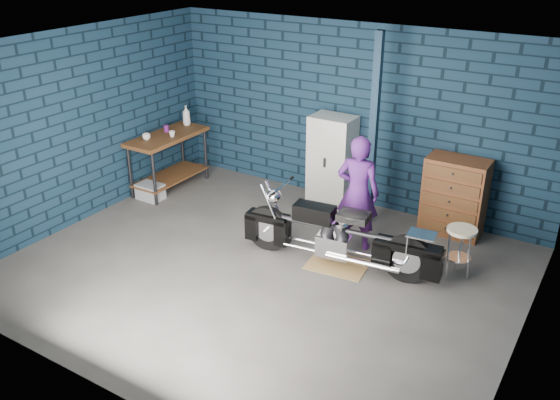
# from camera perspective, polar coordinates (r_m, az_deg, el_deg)

# --- Properties ---
(ground) EXTENTS (6.00, 6.00, 0.00)m
(ground) POSITION_cam_1_polar(r_m,az_deg,el_deg) (7.41, -1.76, -6.78)
(ground) COLOR #54504E
(ground) RESTS_ON ground
(room_walls) EXTENTS (6.02, 5.01, 2.71)m
(room_walls) POSITION_cam_1_polar(r_m,az_deg,el_deg) (7.07, 0.54, 8.54)
(room_walls) COLOR #102637
(room_walls) RESTS_ON ground
(support_post) EXTENTS (0.10, 0.10, 2.70)m
(support_post) POSITION_cam_1_polar(r_m,az_deg,el_deg) (8.19, 8.98, 6.47)
(support_post) COLOR #12273A
(support_post) RESTS_ON ground
(workbench) EXTENTS (0.60, 1.40, 0.91)m
(workbench) POSITION_cam_1_polar(r_m,az_deg,el_deg) (9.69, -10.62, 3.64)
(workbench) COLOR brown
(workbench) RESTS_ON ground
(drip_mat) EXTENTS (0.80, 0.64, 0.01)m
(drip_mat) POSITION_cam_1_polar(r_m,az_deg,el_deg) (7.55, 5.55, -6.21)
(drip_mat) COLOR olive
(drip_mat) RESTS_ON ground
(motorcycle) EXTENTS (2.23, 0.84, 0.96)m
(motorcycle) POSITION_cam_1_polar(r_m,az_deg,el_deg) (7.32, 5.70, -3.02)
(motorcycle) COLOR black
(motorcycle) RESTS_ON ground
(person) EXTENTS (0.62, 0.46, 1.54)m
(person) POSITION_cam_1_polar(r_m,az_deg,el_deg) (7.69, 7.49, 0.68)
(person) COLOR #511F75
(person) RESTS_ON ground
(storage_bin) EXTENTS (0.40, 0.28, 0.25)m
(storage_bin) POSITION_cam_1_polar(r_m,az_deg,el_deg) (9.47, -12.37, 0.80)
(storage_bin) COLOR #909398
(storage_bin) RESTS_ON ground
(locker) EXTENTS (0.64, 0.46, 1.38)m
(locker) POSITION_cam_1_polar(r_m,az_deg,el_deg) (8.94, 4.99, 3.78)
(locker) COLOR silver
(locker) RESTS_ON ground
(tool_chest) EXTENTS (0.82, 0.45, 1.09)m
(tool_chest) POSITION_cam_1_polar(r_m,az_deg,el_deg) (8.39, 16.41, 0.29)
(tool_chest) COLOR brown
(tool_chest) RESTS_ON ground
(shop_stool) EXTENTS (0.45, 0.45, 0.65)m
(shop_stool) POSITION_cam_1_polar(r_m,az_deg,el_deg) (7.45, 16.85, -4.87)
(shop_stool) COLOR beige
(shop_stool) RESTS_ON ground
(cup_a) EXTENTS (0.15, 0.15, 0.10)m
(cup_a) POSITION_cam_1_polar(r_m,az_deg,el_deg) (9.35, -12.73, 5.96)
(cup_a) COLOR beige
(cup_a) RESTS_ON workbench
(cup_b) EXTENTS (0.12, 0.12, 0.09)m
(cup_b) POSITION_cam_1_polar(r_m,az_deg,el_deg) (9.41, -10.35, 6.27)
(cup_b) COLOR beige
(cup_b) RESTS_ON workbench
(mug_purple) EXTENTS (0.08, 0.08, 0.11)m
(mug_purple) POSITION_cam_1_polar(r_m,az_deg,el_deg) (9.67, -10.89, 6.78)
(mug_purple) COLOR #611B6F
(mug_purple) RESTS_ON workbench
(bottle) EXTENTS (0.16, 0.16, 0.33)m
(bottle) POSITION_cam_1_polar(r_m,az_deg,el_deg) (9.93, -9.00, 8.07)
(bottle) COLOR #909398
(bottle) RESTS_ON workbench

